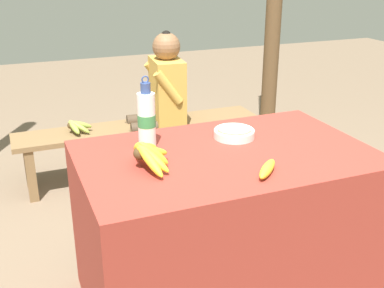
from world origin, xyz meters
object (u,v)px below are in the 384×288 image
at_px(loose_banana_front, 267,169).
at_px(banana_bunch_green, 76,125).
at_px(banana_bunch_ripe, 148,153).
at_px(seated_vendor, 161,95).
at_px(serving_bowl, 234,133).
at_px(wooden_bench, 141,132).
at_px(water_bottle, 147,119).

bearing_deg(loose_banana_front, banana_bunch_green, 105.47).
height_order(banana_bunch_ripe, loose_banana_front, banana_bunch_ripe).
xyz_separation_m(banana_bunch_ripe, seated_vendor, (0.54, 1.47, -0.21)).
bearing_deg(serving_bowl, banana_bunch_ripe, -160.00).
distance_m(seated_vendor, banana_bunch_green, 0.63).
distance_m(wooden_bench, banana_bunch_green, 0.47).
relative_size(banana_bunch_ripe, seated_vendor, 0.28).
height_order(wooden_bench, banana_bunch_green, banana_bunch_green).
xyz_separation_m(banana_bunch_ripe, loose_banana_front, (0.41, -0.23, -0.04)).
height_order(loose_banana_front, seated_vendor, seated_vendor).
distance_m(loose_banana_front, seated_vendor, 1.72).
relative_size(loose_banana_front, seated_vendor, 0.15).
xyz_separation_m(water_bottle, banana_bunch_green, (-0.13, 1.29, -0.43)).
height_order(water_bottle, seated_vendor, water_bottle).
xyz_separation_m(wooden_bench, banana_bunch_green, (-0.46, 0.00, 0.11)).
height_order(water_bottle, banana_bunch_green, water_bottle).
distance_m(serving_bowl, loose_banana_front, 0.41).
height_order(seated_vendor, banana_bunch_green, seated_vendor).
bearing_deg(seated_vendor, banana_bunch_ripe, 75.50).
bearing_deg(banana_bunch_ripe, wooden_bench, 75.64).
distance_m(loose_banana_front, wooden_bench, 1.79).
xyz_separation_m(banana_bunch_ripe, water_bottle, (0.06, 0.21, 0.07)).
relative_size(water_bottle, seated_vendor, 0.30).
xyz_separation_m(serving_bowl, seated_vendor, (0.07, 1.30, -0.17)).
xyz_separation_m(serving_bowl, water_bottle, (-0.40, 0.04, 0.10)).
relative_size(wooden_bench, banana_bunch_green, 6.89).
height_order(water_bottle, wooden_bench, water_bottle).
distance_m(loose_banana_front, banana_bunch_green, 1.83).
xyz_separation_m(banana_bunch_ripe, serving_bowl, (0.47, 0.17, -0.04)).
height_order(banana_bunch_ripe, seated_vendor, seated_vendor).
distance_m(water_bottle, seated_vendor, 1.38).
bearing_deg(seated_vendor, wooden_bench, -4.56).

